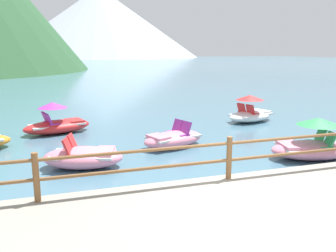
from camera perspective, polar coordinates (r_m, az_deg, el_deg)
ground_plane at (r=45.42m, az=-13.30°, el=7.81°), size 200.00×200.00×0.00m
dock_railing at (r=7.92m, az=9.73°, el=-4.34°), size 23.92×0.12×0.95m
pedal_boat_0 at (r=14.51m, az=-17.27°, el=0.41°), size 2.79×1.84×1.22m
pedal_boat_1 at (r=11.94m, az=0.84°, el=-2.02°), size 2.48×1.79×0.85m
pedal_boat_3 at (r=11.49m, az=22.10°, el=-2.84°), size 2.73×1.81×1.23m
pedal_boat_4 at (r=16.54m, az=13.05°, el=2.07°), size 2.70×2.02×1.20m
pedal_boat_5 at (r=10.14m, az=-13.31°, el=-4.81°), size 2.45×1.83×0.89m
distant_peak at (r=146.76m, az=-10.79°, el=15.85°), size 75.84×75.84×26.28m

